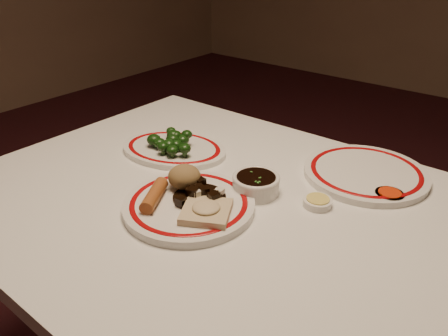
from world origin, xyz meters
The scene contains 12 objects.
dining_table centered at (0.00, 0.00, 0.66)m, with size 1.20×0.90×0.75m.
main_plate centered at (-0.03, -0.08, 0.76)m, with size 0.35×0.35×0.02m.
rice_mound centered at (-0.08, -0.04, 0.79)m, with size 0.07×0.07×0.05m, color olive.
spring_roll centered at (-0.09, -0.12, 0.78)m, with size 0.03×0.03×0.11m, color #A75C29.
fried_wonton centered at (0.03, -0.09, 0.78)m, with size 0.13×0.13×0.03m.
stirfry_heap centered at (-0.02, -0.05, 0.78)m, with size 0.12×0.12×0.03m.
broccoli_plate centered at (-0.26, 0.11, 0.76)m, with size 0.34×0.31×0.02m.
broccoli_pile centered at (-0.25, 0.09, 0.79)m, with size 0.14×0.12×0.05m.
soy_bowl centered at (0.04, 0.07, 0.77)m, with size 0.11×0.11×0.04m.
sweet_sour_dish centered at (0.29, 0.23, 0.76)m, with size 0.06×0.06×0.02m.
mustard_dish centered at (0.18, 0.11, 0.76)m, with size 0.06×0.06×0.02m.
far_plate centered at (0.20, 0.30, 0.76)m, with size 0.33×0.33×0.02m.
Camera 1 is at (0.52, -0.64, 1.27)m, focal length 35.00 mm.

